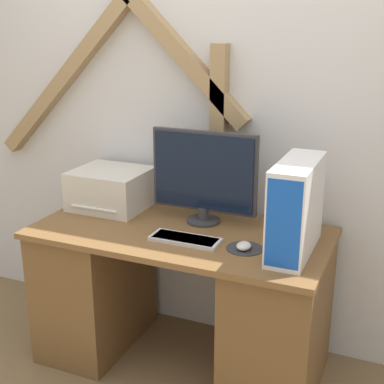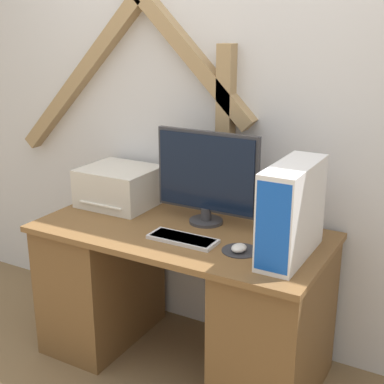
% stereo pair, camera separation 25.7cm
% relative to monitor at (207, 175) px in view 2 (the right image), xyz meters
% --- Properties ---
extents(wall_back, '(6.40, 0.13, 2.70)m').
position_rel_monitor_xyz_m(wall_back, '(-0.07, 0.26, 0.34)').
color(wall_back, silver).
rests_on(wall_back, ground_plane).
extents(desk, '(1.47, 0.72, 0.76)m').
position_rel_monitor_xyz_m(desk, '(-0.06, -0.15, -0.62)').
color(desk, brown).
rests_on(desk, ground_plane).
extents(monitor, '(0.56, 0.17, 0.48)m').
position_rel_monitor_xyz_m(monitor, '(0.00, 0.00, 0.00)').
color(monitor, '#333338').
rests_on(monitor, desk).
extents(keyboard, '(0.34, 0.13, 0.02)m').
position_rel_monitor_xyz_m(keyboard, '(0.02, -0.27, -0.24)').
color(keyboard, silver).
rests_on(keyboard, desk).
extents(mousepad, '(0.17, 0.17, 0.00)m').
position_rel_monitor_xyz_m(mousepad, '(0.30, -0.24, -0.25)').
color(mousepad, '#2D2D33').
rests_on(mousepad, desk).
extents(mouse, '(0.07, 0.08, 0.03)m').
position_rel_monitor_xyz_m(mouse, '(0.30, -0.26, -0.23)').
color(mouse, silver).
rests_on(mouse, mousepad).
extents(computer_tower, '(0.16, 0.47, 0.42)m').
position_rel_monitor_xyz_m(computer_tower, '(0.51, -0.19, -0.04)').
color(computer_tower, white).
rests_on(computer_tower, desk).
extents(printer, '(0.40, 0.36, 0.21)m').
position_rel_monitor_xyz_m(printer, '(-0.56, 0.01, -0.15)').
color(printer, beige).
rests_on(printer, desk).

